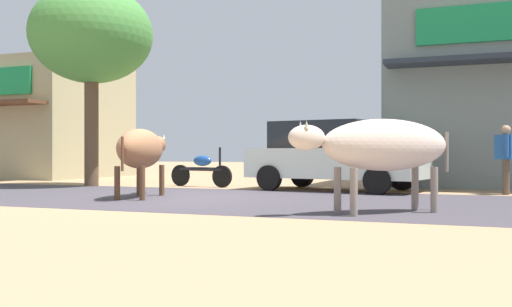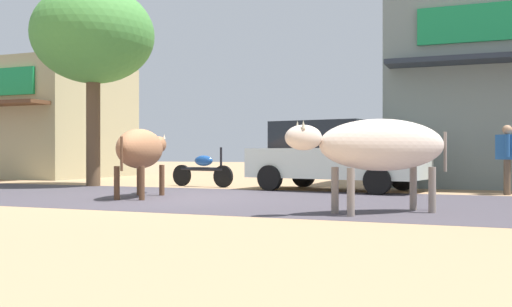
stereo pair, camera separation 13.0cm
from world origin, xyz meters
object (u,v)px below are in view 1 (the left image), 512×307
at_px(parked_hatchback_car, 332,155).
at_px(cow_near_brown, 142,149).
at_px(roadside_tree, 91,36).
at_px(pedestrian_by_shop, 506,154).
at_px(parked_motorcycle, 202,169).
at_px(cow_far_dark, 382,146).

distance_m(parked_hatchback_car, cow_near_brown, 4.65).
height_order(roadside_tree, pedestrian_by_shop, roadside_tree).
bearing_deg(cow_near_brown, roadside_tree, 139.13).
xyz_separation_m(roadside_tree, cow_near_brown, (3.39, -2.93, -3.06)).
relative_size(parked_hatchback_car, parked_motorcycle, 2.28).
relative_size(cow_near_brown, cow_far_dark, 1.09).
distance_m(cow_near_brown, pedestrian_by_shop, 7.68).
xyz_separation_m(parked_motorcycle, pedestrian_by_shop, (7.34, -0.23, 0.40)).
xyz_separation_m(parked_hatchback_car, cow_far_dark, (1.91, -4.82, 0.16)).
relative_size(parked_hatchback_car, pedestrian_by_shop, 2.91).
distance_m(cow_far_dark, pedestrian_by_shop, 5.17).
bearing_deg(cow_far_dark, parked_hatchback_car, 111.63).
bearing_deg(parked_hatchback_car, parked_motorcycle, 176.46).
relative_size(parked_hatchback_car, cow_far_dark, 1.89).
bearing_deg(roadside_tree, cow_near_brown, -40.87).
bearing_deg(parked_hatchback_car, pedestrian_by_shop, -0.09).
height_order(roadside_tree, cow_far_dark, roadside_tree).
distance_m(parked_motorcycle, pedestrian_by_shop, 7.36).
distance_m(parked_motorcycle, cow_near_brown, 3.79).
height_order(parked_hatchback_car, pedestrian_by_shop, parked_hatchback_car).
relative_size(roadside_tree, parked_motorcycle, 2.83).
xyz_separation_m(parked_motorcycle, cow_near_brown, (0.50, -3.72, 0.50)).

